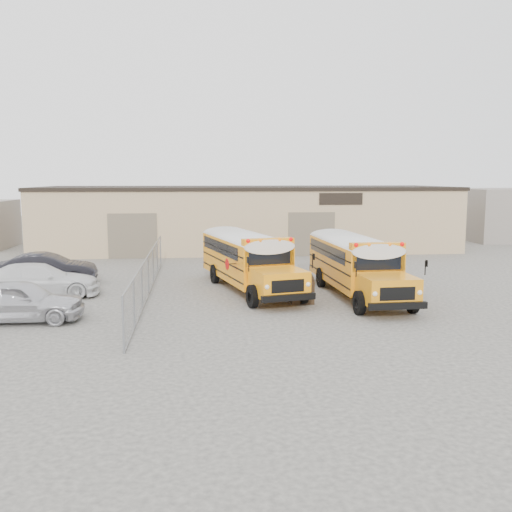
{
  "coord_description": "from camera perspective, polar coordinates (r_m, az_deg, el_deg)",
  "views": [
    {
      "loc": [
        -3.72,
        -23.08,
        5.3
      ],
      "look_at": [
        -0.96,
        3.8,
        1.6
      ],
      "focal_mm": 40.0,
      "sensor_mm": 36.0,
      "label": 1
    }
  ],
  "objects": [
    {
      "name": "ground",
      "position": [
        23.97,
        3.22,
        -4.99
      ],
      "size": [
        120.0,
        120.0,
        0.0
      ],
      "primitive_type": "plane",
      "color": "#484542",
      "rests_on": "ground"
    },
    {
      "name": "warehouse",
      "position": [
        43.33,
        -0.94,
        3.93
      ],
      "size": [
        30.2,
        10.2,
        4.67
      ],
      "color": "tan",
      "rests_on": "ground"
    },
    {
      "name": "car_white",
      "position": [
        27.24,
        -20.87,
        -2.31
      ],
      "size": [
        5.5,
        2.82,
        1.53
      ],
      "primitive_type": "imported",
      "rotation": [
        0.0,
        0.0,
        1.7
      ],
      "color": "silver",
      "rests_on": "ground"
    },
    {
      "name": "school_bus_right",
      "position": [
        31.77,
        6.73,
        1.02
      ],
      "size": [
        2.75,
        9.44,
        2.73
      ],
      "color": "orange",
      "rests_on": "ground"
    },
    {
      "name": "car_dark",
      "position": [
        30.38,
        -20.18,
        -1.22
      ],
      "size": [
        4.94,
        2.09,
        1.59
      ],
      "primitive_type": "imported",
      "rotation": [
        0.0,
        0.0,
        1.66
      ],
      "color": "black",
      "rests_on": "ground"
    },
    {
      "name": "chainlink_fence",
      "position": [
        26.55,
        -10.72,
        -1.88
      ],
      "size": [
        0.07,
        18.07,
        1.81
      ],
      "color": "gray",
      "rests_on": "ground"
    },
    {
      "name": "car_silver",
      "position": [
        22.9,
        -22.62,
        -4.16
      ],
      "size": [
        4.7,
        1.97,
        1.59
      ],
      "primitive_type": "imported",
      "rotation": [
        0.0,
        0.0,
        1.55
      ],
      "color": "silver",
      "rests_on": "ground"
    },
    {
      "name": "school_bus_left",
      "position": [
        32.7,
        -4.01,
        1.28
      ],
      "size": [
        4.41,
        9.73,
        2.77
      ],
      "color": "orange",
      "rests_on": "ground"
    },
    {
      "name": "tarp_bundle",
      "position": [
        24.43,
        4.63,
        -2.99
      ],
      "size": [
        1.06,
        1.06,
        1.44
      ],
      "color": "black",
      "rests_on": "ground"
    }
  ]
}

